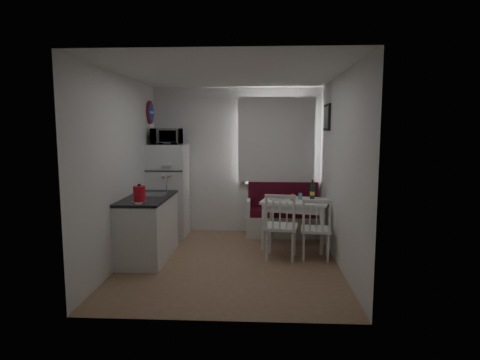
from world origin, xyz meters
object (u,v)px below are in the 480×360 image
Objects in this scene: chair_left at (282,219)px; microwave at (167,136)px; dining_table at (295,205)px; wine_bottle at (312,189)px; chair_right at (317,223)px; fridge at (169,190)px; bench at (283,218)px; kettle at (139,194)px; kitchen_counter at (148,227)px.

chair_left is 2.54m from microwave.
wine_bottle reaches higher than dining_table.
fridge reaches higher than chair_right.
dining_table is 3.69× the size of wine_bottle.
kettle is (-1.98, -1.89, 0.72)m from bench.
dining_table is 0.72m from chair_right.
kettle is at bearing -89.03° from fridge.
fridge reaches higher than bench.
microwave is (-1.91, 1.22, 1.15)m from chair_left.
microwave reaches higher than chair_right.
chair_left is at bearing -0.62° from kitchen_counter.
fridge is 0.94m from microwave.
dining_table is at bearing 78.54° from chair_left.
fridge is at bearing 177.80° from dining_table.
microwave is at bearing 89.06° from kitchen_counter.
kitchen_counter is 4.24× the size of wine_bottle.
chair_right is 2.94m from microwave.
kettle is 0.81× the size of wine_bottle.
chair_right is (0.40, -1.37, 0.24)m from bench.
bench is at bearing 112.61° from chair_right.
kitchen_counter is 1.93m from chair_left.
bench is 2.52× the size of chair_left.
dining_table is at bearing 117.12° from chair_right.
bench is 2.83m from kettle.
fridge is (-2.01, -0.11, 0.49)m from bench.
fridge is at bearing -176.86° from bench.
bench is 2.63× the size of microwave.
kettle is (-1.88, -0.51, 0.43)m from chair_left.
kitchen_counter is 2.28m from dining_table.
chair_right reaches higher than dining_table.
kitchen_counter is 2.44m from bench.
microwave is at bearing 179.04° from dining_table.
fridge reaches higher than dining_table.
microwave is at bearing 156.52° from chair_left.
wine_bottle is (0.42, -0.61, 0.61)m from bench.
bench is (2.03, 1.35, -0.15)m from kitchen_counter.
fridge is 2.48m from wine_bottle.
kitchen_counter is at bearing -173.89° from chair_right.
kitchen_counter is at bearing 95.28° from kettle.
dining_table is 0.72× the size of fridge.
kitchen_counter reaches higher than dining_table.
microwave reaches higher than fridge.
wine_bottle is at bearing 94.69° from chair_right.
wine_bottle is at bearing 64.81° from chair_left.
chair_right is at bearing -26.65° from microwave.
kitchen_counter reaches higher than chair_right.
wine_bottle is (2.45, 0.75, 0.46)m from kitchen_counter.
microwave is (0.02, 1.19, 1.29)m from kitchen_counter.
microwave is 1.87m from kettle.
bench is 2.47m from microwave.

